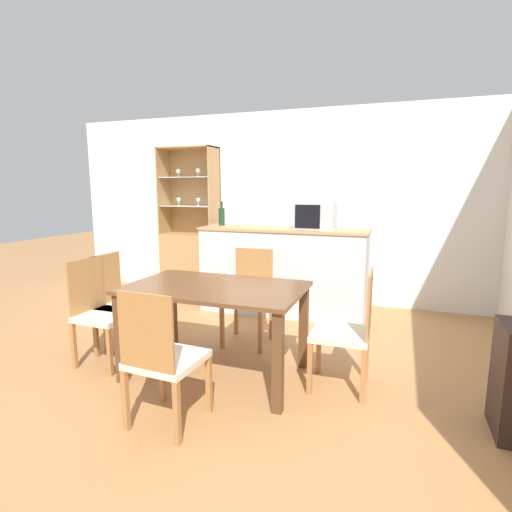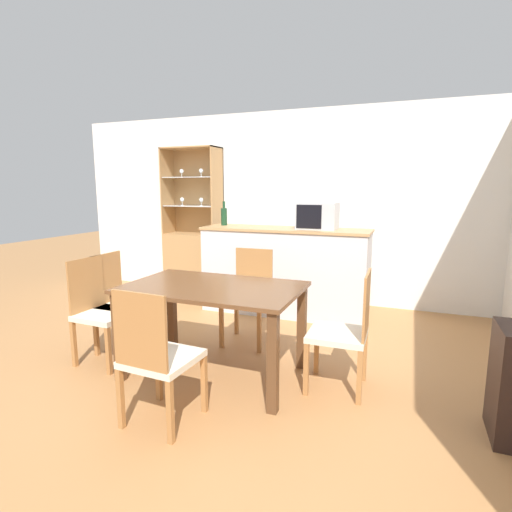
% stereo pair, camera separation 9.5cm
% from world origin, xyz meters
% --- Properties ---
extents(ground_plane, '(18.00, 18.00, 0.00)m').
position_xyz_m(ground_plane, '(0.00, 0.00, 0.00)').
color(ground_plane, '#B27A47').
extents(wall_back, '(6.80, 0.06, 2.55)m').
position_xyz_m(wall_back, '(0.00, 2.63, 1.27)').
color(wall_back, white).
rests_on(wall_back, ground_plane).
extents(kitchen_counter, '(2.03, 0.59, 1.05)m').
position_xyz_m(kitchen_counter, '(0.08, 1.92, 0.53)').
color(kitchen_counter, silver).
rests_on(kitchen_counter, ground_plane).
extents(display_cabinet, '(0.83, 0.37, 2.10)m').
position_xyz_m(display_cabinet, '(-1.48, 2.42, 0.60)').
color(display_cabinet, tan).
rests_on(display_cabinet, ground_plane).
extents(dining_table, '(1.41, 0.88, 0.75)m').
position_xyz_m(dining_table, '(0.03, 0.12, 0.64)').
color(dining_table, brown).
rests_on(dining_table, ground_plane).
extents(dining_chair_side_right_far, '(0.43, 0.43, 0.92)m').
position_xyz_m(dining_chair_side_right_far, '(1.07, 0.25, 0.46)').
color(dining_chair_side_right_far, beige).
rests_on(dining_chair_side_right_far, ground_plane).
extents(dining_chair_side_left_far, '(0.43, 0.43, 0.92)m').
position_xyz_m(dining_chair_side_left_far, '(-1.01, 0.25, 0.46)').
color(dining_chair_side_left_far, beige).
rests_on(dining_chair_side_left_far, ground_plane).
extents(dining_chair_side_left_near, '(0.44, 0.44, 0.92)m').
position_xyz_m(dining_chair_side_left_near, '(-1.01, -0.01, 0.46)').
color(dining_chair_side_left_near, beige).
rests_on(dining_chair_side_left_near, ground_plane).
extents(dining_chair_head_near, '(0.45, 0.45, 0.92)m').
position_xyz_m(dining_chair_head_near, '(0.03, -0.65, 0.46)').
color(dining_chair_head_near, beige).
rests_on(dining_chair_head_near, ground_plane).
extents(dining_chair_head_far, '(0.44, 0.44, 0.92)m').
position_xyz_m(dining_chair_head_far, '(0.03, 0.89, 0.46)').
color(dining_chair_head_far, beige).
rests_on(dining_chair_head_far, ground_plane).
extents(microwave, '(0.46, 0.34, 0.31)m').
position_xyz_m(microwave, '(0.46, 1.95, 1.21)').
color(microwave, '#B7BABF').
rests_on(microwave, kitchen_counter).
extents(wine_bottle, '(0.08, 0.08, 0.31)m').
position_xyz_m(wine_bottle, '(-0.77, 1.99, 1.17)').
color(wine_bottle, '#193D23').
rests_on(wine_bottle, kitchen_counter).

